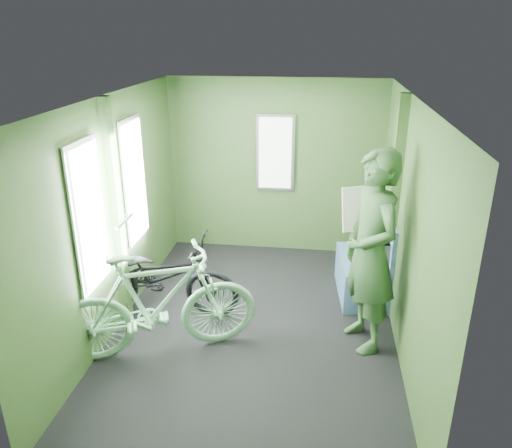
{
  "coord_description": "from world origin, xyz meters",
  "views": [
    {
      "loc": [
        0.59,
        -4.34,
        2.88
      ],
      "look_at": [
        0.0,
        0.1,
        1.1
      ],
      "focal_mm": 35.0,
      "sensor_mm": 36.0,
      "label": 1
    }
  ],
  "objects_px": {
    "bicycle_black": "(163,312)",
    "bicycle_mint": "(161,355)",
    "passenger": "(371,252)",
    "bench_seat": "(365,272)",
    "waste_box": "(378,273)"
  },
  "relations": [
    {
      "from": "bicycle_black",
      "to": "bicycle_mint",
      "type": "bearing_deg",
      "value": -160.44
    },
    {
      "from": "passenger",
      "to": "bench_seat",
      "type": "height_order",
      "value": "passenger"
    },
    {
      "from": "waste_box",
      "to": "bicycle_black",
      "type": "bearing_deg",
      "value": -168.94
    },
    {
      "from": "bicycle_black",
      "to": "waste_box",
      "type": "distance_m",
      "value": 2.36
    },
    {
      "from": "passenger",
      "to": "bench_seat",
      "type": "relative_size",
      "value": 2.0
    },
    {
      "from": "bicycle_mint",
      "to": "bench_seat",
      "type": "xyz_separation_m",
      "value": [
        1.95,
        1.41,
        0.28
      ]
    },
    {
      "from": "bicycle_black",
      "to": "waste_box",
      "type": "height_order",
      "value": "waste_box"
    },
    {
      "from": "bicycle_mint",
      "to": "passenger",
      "type": "xyz_separation_m",
      "value": [
        1.89,
        0.47,
        0.96
      ]
    },
    {
      "from": "bicycle_mint",
      "to": "bench_seat",
      "type": "distance_m",
      "value": 2.43
    },
    {
      "from": "passenger",
      "to": "bench_seat",
      "type": "distance_m",
      "value": 1.17
    },
    {
      "from": "bicycle_mint",
      "to": "waste_box",
      "type": "relative_size",
      "value": 2.31
    },
    {
      "from": "bicycle_mint",
      "to": "waste_box",
      "type": "distance_m",
      "value": 2.42
    },
    {
      "from": "waste_box",
      "to": "bench_seat",
      "type": "relative_size",
      "value": 0.83
    },
    {
      "from": "bicycle_mint",
      "to": "bench_seat",
      "type": "relative_size",
      "value": 1.91
    },
    {
      "from": "bench_seat",
      "to": "waste_box",
      "type": "bearing_deg",
      "value": -68.3
    }
  ]
}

